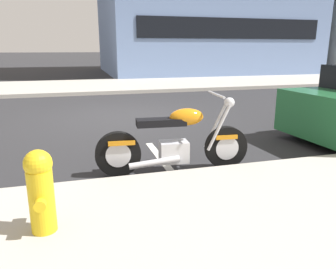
% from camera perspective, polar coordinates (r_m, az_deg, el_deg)
% --- Properties ---
extents(ground_plane, '(260.00, 260.00, 0.00)m').
position_cam_1_polar(ground_plane, '(8.52, -7.03, 3.11)').
color(ground_plane, '#28282B').
extents(sidewalk_far_curb, '(120.00, 5.00, 0.14)m').
position_cam_1_polar(sidewalk_far_curb, '(20.07, 25.98, 8.68)').
color(sidewalk_far_curb, '#ADA89E').
rests_on(sidewalk_far_curb, ground).
extents(parking_stall_stripe, '(0.12, 2.20, 0.01)m').
position_cam_1_polar(parking_stall_stripe, '(5.07, -0.66, -4.91)').
color(parking_stall_stripe, silver).
rests_on(parking_stall_stripe, ground).
extents(parked_motorcycle, '(2.19, 0.62, 1.11)m').
position_cam_1_polar(parked_motorcycle, '(4.61, 1.32, -1.48)').
color(parked_motorcycle, black).
rests_on(parked_motorcycle, ground).
extents(fire_hydrant, '(0.24, 0.36, 0.75)m').
position_cam_1_polar(fire_hydrant, '(3.07, -21.31, -8.85)').
color(fire_hydrant, gold).
rests_on(fire_hydrant, sidewalk_near_curb).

